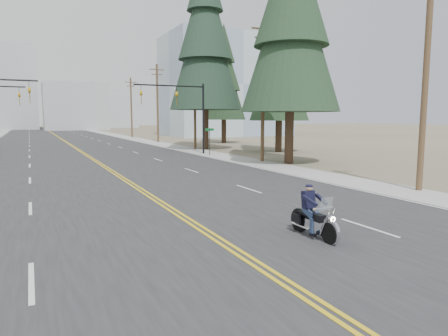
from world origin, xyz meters
The scene contains 20 objects.
ground_plane centered at (0.00, 0.00, 0.00)m, with size 400.00×400.00×0.00m, color #776D56.
road centered at (0.00, 70.00, 0.01)m, with size 20.00×200.00×0.01m, color #303033.
sidewalk_right centered at (11.50, 70.00, 0.01)m, with size 3.00×200.00×0.01m, color #A5A5A0.
traffic_mast_right centered at (8.98, 32.00, 4.94)m, with size 7.10×0.26×7.00m.
street_sign centered at (10.80, 30.00, 1.80)m, with size 0.90×0.06×2.62m.
utility_pole_a centered at (12.50, 8.00, 5.73)m, with size 2.20×0.30×11.00m.
utility_pole_b centered at (12.50, 23.00, 5.98)m, with size 2.20×0.30×11.50m.
utility_pole_c centered at (12.50, 38.00, 5.73)m, with size 2.20×0.30×11.00m.
utility_pole_d centered at (12.50, 53.00, 5.98)m, with size 2.20×0.30×11.50m.
utility_pole_e centered at (12.50, 70.00, 5.73)m, with size 2.20×0.30×11.00m.
glass_building centered at (32.00, 70.00, 10.00)m, with size 24.00×16.00×20.00m, color #9EB5CC.
haze_bldg_b centered at (8.00, 125.00, 7.00)m, with size 18.00×14.00×14.00m, color #ADB2B7.
haze_bldg_c centered at (40.00, 110.00, 9.00)m, with size 16.00×12.00×18.00m, color #B7BCC6.
haze_bldg_d centered at (-12.00, 140.00, 13.00)m, with size 20.00×15.00×26.00m, color #ADB2B7.
haze_bldg_e centered at (25.00, 150.00, 6.00)m, with size 14.00×14.00×12.00m, color #B7BCC6.
motorcyclist centered at (2.72, 3.97, 0.80)m, with size 0.88×2.06×1.61m, color black, non-canonical shape.
conifer_near centered at (13.71, 20.92, 11.77)m, with size 7.75×7.75×20.50m.
conifer_mid centered at (19.08, 30.48, 9.62)m, with size 6.29×6.29×16.77m.
conifer_tall centered at (13.57, 37.39, 13.12)m, with size 8.23×8.23×22.85m.
conifer_far centered at (20.62, 47.07, 9.70)m, with size 6.31×6.31×16.90m.
Camera 1 is at (-4.85, -5.41, 3.60)m, focal length 32.00 mm.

